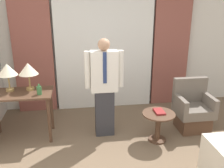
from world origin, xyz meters
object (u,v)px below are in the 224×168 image
object	(u,v)px
desk	(20,101)
person	(104,85)
table_lamp_right	(28,70)
book	(159,111)
table_lamp_left	(7,70)
side_table	(158,122)
bottle_near_edge	(39,90)
armchair	(193,111)

from	to	relation	value
desk	person	bearing A→B (deg)	-4.15
table_lamp_right	person	world-z (taller)	person
book	person	bearing A→B (deg)	160.53
table_lamp_left	book	bearing A→B (deg)	-12.22
table_lamp_left	book	world-z (taller)	table_lamp_left
side_table	book	world-z (taller)	book
person	side_table	distance (m)	1.03
bottle_near_edge	book	world-z (taller)	bottle_near_edge
bottle_near_edge	armchair	world-z (taller)	bottle_near_edge
person	armchair	distance (m)	1.62
person	book	xyz separation A→B (m)	(0.83, -0.29, -0.38)
side_table	book	distance (m)	0.17
bottle_near_edge	person	size ratio (longest dim) A/B	0.10
armchair	side_table	size ratio (longest dim) A/B	1.71
table_lamp_right	bottle_near_edge	distance (m)	0.39
bottle_near_edge	person	xyz separation A→B (m)	(1.00, 0.02, 0.02)
table_lamp_right	bottle_near_edge	world-z (taller)	table_lamp_right
table_lamp_left	side_table	bearing A→B (deg)	-12.97
person	armchair	bearing A→B (deg)	-0.88
desk	table_lamp_right	world-z (taller)	table_lamp_right
desk	table_lamp_left	xyz separation A→B (m)	(-0.16, 0.11, 0.47)
table_lamp_right	side_table	xyz separation A→B (m)	(1.99, -0.53, -0.79)
table_lamp_left	bottle_near_edge	distance (m)	0.60
desk	bottle_near_edge	bearing A→B (deg)	-20.00
table_lamp_left	table_lamp_right	distance (m)	0.31
bottle_near_edge	person	world-z (taller)	person
desk	side_table	bearing A→B (deg)	-11.05
desk	person	distance (m)	1.35
desk	table_lamp_left	world-z (taller)	table_lamp_left
person	armchair	xyz separation A→B (m)	(1.53, -0.02, -0.54)
side_table	book	xyz separation A→B (m)	(0.02, 0.03, 0.17)
armchair	book	world-z (taller)	armchair
table_lamp_left	bottle_near_edge	size ratio (longest dim) A/B	2.67
desk	armchair	world-z (taller)	armchair
table_lamp_right	person	distance (m)	1.22
table_lamp_left	desk	bearing A→B (deg)	-35.42
table_lamp_right	book	world-z (taller)	table_lamp_right
desk	bottle_near_edge	world-z (taller)	bottle_near_edge
table_lamp_left	bottle_near_edge	xyz separation A→B (m)	(0.48, -0.23, -0.27)
armchair	bottle_near_edge	bearing A→B (deg)	179.97
desk	book	distance (m)	2.20
table_lamp_left	table_lamp_right	size ratio (longest dim) A/B	1.00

